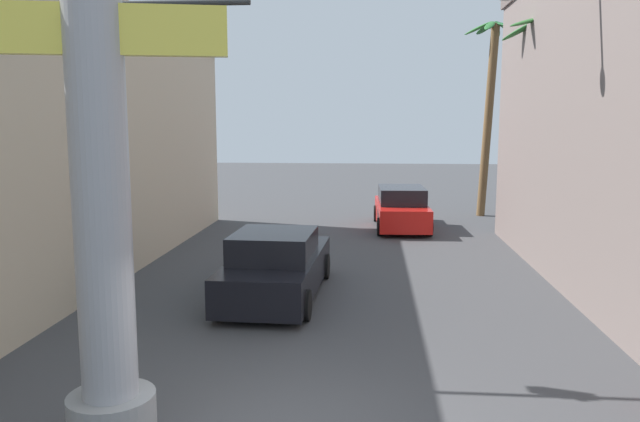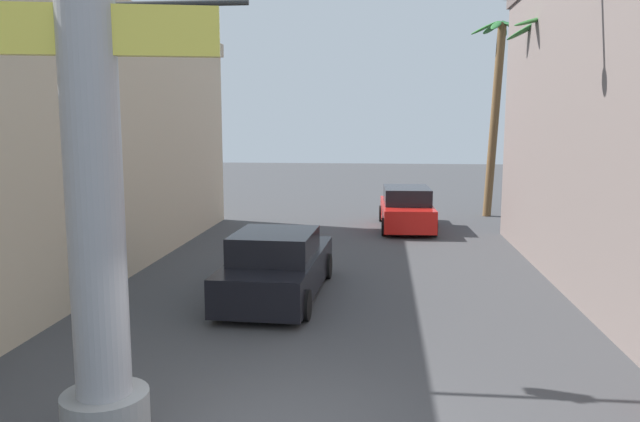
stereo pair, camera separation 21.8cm
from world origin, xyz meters
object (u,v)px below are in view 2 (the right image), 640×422
Objects in this scene: car_far at (406,209)px; palm_tree_far_right at (496,99)px; neon_sign_pole at (88,62)px; palm_tree_mid_right at (550,89)px; street_lamp at (592,116)px; car_lead at (278,267)px; traffic_light_mast at (60,107)px.

car_far is 6.56m from palm_tree_far_right.
neon_sign_pole is 1.38× the size of palm_tree_mid_right.
street_lamp is 1.34× the size of car_lead.
neon_sign_pole is at bearing -124.18° from palm_tree_mid_right.
car_far is at bearing 63.00° from traffic_light_mast.
street_lamp reaches higher than car_far.
street_lamp is 1.11× the size of traffic_light_mast.
street_lamp is (7.53, 6.27, -0.56)m from neon_sign_pole.
palm_tree_mid_right is (3.88, -4.48, 4.20)m from car_far.
neon_sign_pole is at bearing -140.20° from street_lamp.
street_lamp is at bearing 15.19° from traffic_light_mast.
street_lamp is 10.18m from traffic_light_mast.
traffic_light_mast reaches higher than car_lead.
traffic_light_mast is at bearing -141.25° from palm_tree_mid_right.
neon_sign_pole is 2.11× the size of car_far.
street_lamp is at bearing -4.90° from car_lead.
car_lead is 10.15m from car_far.
neon_sign_pole is at bearing -57.52° from traffic_light_mast.
palm_tree_far_right is (10.25, 16.26, 0.69)m from traffic_light_mast.
palm_tree_far_right reaches higher than street_lamp.
car_lead is 0.70× the size of palm_tree_mid_right.
palm_tree_far_right is (0.43, 13.59, 0.82)m from street_lamp.
street_lamp is at bearing -72.13° from car_far.
neon_sign_pole reaches higher than traffic_light_mast.
neon_sign_pole is 14.47m from palm_tree_mid_right.
car_lead is at bearing -108.78° from car_far.
traffic_light_mast is 0.85× the size of palm_tree_mid_right.
street_lamp is at bearing -96.00° from palm_tree_mid_right.
traffic_light_mast is 1.30× the size of car_far.
car_far is at bearing -137.35° from palm_tree_far_right.
street_lamp is at bearing -91.82° from palm_tree_far_right.
traffic_light_mast is 14.83m from car_far.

